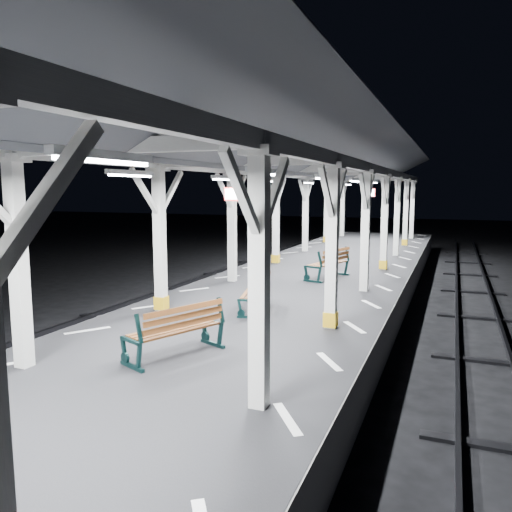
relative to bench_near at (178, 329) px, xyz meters
The scene contains 9 objects.
ground 1.66m from the bench_near, 94.39° to the left, with size 120.00×120.00×0.00m, color black.
platform 1.23m from the bench_near, 94.39° to the left, with size 6.00×50.00×1.00m, color black.
hazard_stripes_left 2.65m from the bench_near, 163.93° to the left, with size 1.00×48.00×0.01m, color silver.
hazard_stripes_right 2.55m from the bench_near, 16.77° to the left, with size 1.00×48.00×0.01m, color silver.
track_right 5.19m from the bench_near, ahead, with size 2.20×60.00×0.16m.
canopy 3.14m from the bench_near, 94.45° to the left, with size 5.40×49.00×4.65m.
bench_near is the anchor object (origin of this frame).
bench_mid 3.54m from the bench_near, 89.28° to the left, with size 0.92×1.64×0.84m.
bench_far 8.26m from the bench_near, 85.60° to the left, with size 1.12×1.90×0.97m.
Camera 1 is at (4.23, -7.72, 3.80)m, focal length 35.00 mm.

